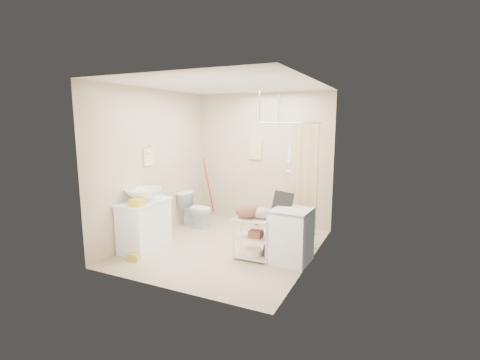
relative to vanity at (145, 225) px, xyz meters
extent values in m
plane|color=#C0AF90|center=(1.16, 0.62, -0.40)|extent=(3.20, 3.20, 0.00)
cube|color=silver|center=(1.16, 0.62, 2.20)|extent=(2.80, 3.20, 0.04)
cube|color=#C4B498|center=(1.16, 2.22, 0.90)|extent=(2.80, 0.04, 2.60)
cube|color=#C4B498|center=(1.16, -0.98, 0.90)|extent=(2.80, 0.04, 2.60)
cube|color=#C4B498|center=(-0.24, 0.62, 0.90)|extent=(0.04, 3.20, 2.60)
cube|color=#C4B498|center=(2.56, 0.62, 0.90)|extent=(0.04, 3.20, 2.60)
cube|color=white|center=(0.00, 0.00, 0.00)|extent=(0.55, 0.92, 0.79)
imported|color=white|center=(0.00, 0.01, 0.50)|extent=(0.71, 0.71, 0.20)
cube|color=yellow|center=(0.13, -0.30, 0.45)|extent=(0.20, 0.16, 0.11)
cube|color=gold|center=(0.17, -0.45, -0.33)|extent=(0.29, 0.24, 0.14)
imported|color=silver|center=(0.12, 1.36, -0.05)|extent=(0.68, 0.41, 0.68)
imported|color=#9A4730|center=(1.13, 1.99, -0.22)|extent=(0.21, 0.19, 0.34)
imported|color=brown|center=(1.40, 2.04, -0.24)|extent=(0.22, 0.22, 0.32)
cube|color=beige|center=(1.01, 2.20, 1.10)|extent=(0.28, 0.03, 0.42)
imported|color=white|center=(1.76, 2.14, 1.05)|extent=(0.11, 0.11, 0.25)
imported|color=#4151B4|center=(1.91, 2.15, 1.01)|extent=(0.09, 0.10, 0.17)
cube|color=white|center=(2.30, 0.49, 0.00)|extent=(0.57, 0.59, 0.79)
camera|label=1|loc=(3.70, -4.23, 1.66)|focal=26.00mm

